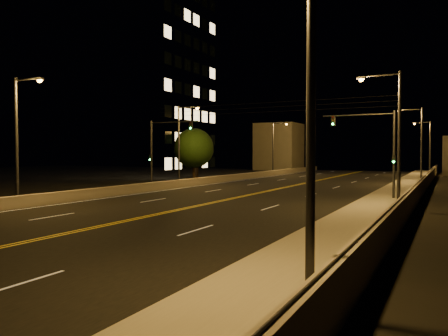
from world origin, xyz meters
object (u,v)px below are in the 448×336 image
at_px(streetlight_3, 428,144).
at_px(traffic_signal_left, 160,147).
at_px(streetlight_2, 419,140).
at_px(building_tower, 126,85).
at_px(traffic_signal_right, 379,145).
at_px(streetlight_6, 275,144).
at_px(tree_1, 197,149).
at_px(streetlight_5, 181,140).
at_px(streetlight_4, 20,132).
at_px(streetlight_0, 297,90).
at_px(tree_0, 194,148).
at_px(streetlight_1, 394,130).

bearing_deg(streetlight_3, traffic_signal_left, -116.87).
bearing_deg(streetlight_2, building_tower, 176.00).
xyz_separation_m(traffic_signal_right, building_tower, (-40.37, 21.06, 10.02)).
relative_size(streetlight_6, tree_1, 1.32).
bearing_deg(streetlight_5, tree_1, 114.88).
height_order(streetlight_6, traffic_signal_right, streetlight_6).
distance_m(streetlight_4, traffic_signal_left, 13.72).
distance_m(streetlight_0, streetlight_5, 35.62).
relative_size(streetlight_2, tree_0, 1.29).
distance_m(traffic_signal_left, tree_1, 20.13).
distance_m(streetlight_4, tree_0, 25.62).
bearing_deg(streetlight_6, streetlight_1, -59.93).
distance_m(streetlight_4, building_tower, 41.33).
height_order(streetlight_6, traffic_signal_left, streetlight_6).
bearing_deg(tree_0, building_tower, 152.73).
relative_size(streetlight_1, traffic_signal_right, 1.29).
bearing_deg(building_tower, traffic_signal_left, -44.38).
relative_size(building_tower, tree_1, 4.68).
relative_size(streetlight_1, streetlight_2, 1.00).
xyz_separation_m(streetlight_3, streetlight_5, (-21.39, -34.93, 0.00)).
bearing_deg(streetlight_4, streetlight_1, 22.10).
xyz_separation_m(streetlight_0, streetlight_4, (-21.39, 9.65, 0.00)).
bearing_deg(streetlight_2, tree_0, -165.27).
distance_m(streetlight_1, streetlight_2, 23.09).
xyz_separation_m(building_tower, tree_1, (14.16, -2.32, -10.10)).
height_order(streetlight_2, streetlight_4, same).
bearing_deg(streetlight_0, traffic_signal_right, 93.61).
relative_size(tree_0, tree_1, 1.02).
distance_m(streetlight_0, streetlight_6, 59.28).
bearing_deg(traffic_signal_left, tree_1, 111.44).
height_order(streetlight_0, streetlight_5, same).
bearing_deg(tree_0, streetlight_4, -84.28).
relative_size(traffic_signal_left, building_tower, 0.22).
bearing_deg(streetlight_2, traffic_signal_right, -94.63).
distance_m(streetlight_3, streetlight_6, 22.88).
xyz_separation_m(streetlight_5, traffic_signal_right, (19.92, -5.18, -0.79)).
xyz_separation_m(streetlight_3, traffic_signal_right, (-1.47, -40.11, -0.79)).
relative_size(streetlight_0, streetlight_6, 1.00).
bearing_deg(traffic_signal_left, streetlight_4, -94.48).
xyz_separation_m(streetlight_5, traffic_signal_left, (1.07, -5.18, -0.79)).
distance_m(traffic_signal_left, tree_0, 12.37).
relative_size(traffic_signal_right, traffic_signal_left, 1.00).
bearing_deg(streetlight_2, streetlight_3, 90.00).
distance_m(streetlight_0, tree_1, 50.34).
xyz_separation_m(streetlight_2, tree_1, (-27.68, 0.61, -0.87)).
distance_m(streetlight_6, traffic_signal_left, 32.01).
xyz_separation_m(traffic_signal_right, tree_0, (-22.47, 11.83, -0.01)).
relative_size(streetlight_0, streetlight_3, 1.00).
distance_m(streetlight_0, tree_0, 42.52).
xyz_separation_m(streetlight_6, tree_1, (-6.29, -13.24, -0.87)).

